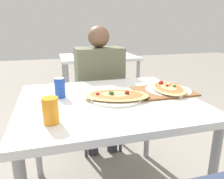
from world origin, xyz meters
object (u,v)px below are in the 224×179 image
(drink_glass, at_px, (51,111))
(pizza_second, at_px, (168,89))
(dining_table, at_px, (108,111))
(chair_far_seated, at_px, (97,98))
(pizza_main, at_px, (116,96))
(person_seated, at_px, (100,81))
(soda_can, at_px, (60,88))

(drink_glass, height_order, pizza_second, drink_glass)
(dining_table, relative_size, chair_far_seated, 1.22)
(pizza_main, bearing_deg, chair_far_seated, 86.38)
(chair_far_seated, bearing_deg, person_seated, 90.00)
(soda_can, bearing_deg, pizza_main, -20.53)
(person_seated, bearing_deg, soda_can, 56.34)
(pizza_second, bearing_deg, person_seated, 117.57)
(drink_glass, distance_m, pizza_second, 0.84)
(soda_can, xyz_separation_m, pizza_second, (0.72, -0.07, -0.04))
(soda_can, bearing_deg, pizza_second, -5.75)
(person_seated, bearing_deg, pizza_main, 85.80)
(person_seated, distance_m, drink_glass, 1.06)
(chair_far_seated, height_order, soda_can, soda_can)
(chair_far_seated, bearing_deg, pizza_main, 86.38)
(soda_can, bearing_deg, dining_table, -21.88)
(pizza_main, distance_m, soda_can, 0.36)
(dining_table, distance_m, person_seated, 0.70)
(chair_far_seated, relative_size, pizza_main, 1.90)
(dining_table, distance_m, pizza_main, 0.11)
(person_seated, relative_size, soda_can, 9.58)
(dining_table, xyz_separation_m, drink_glass, (-0.34, -0.26, 0.14))
(dining_table, distance_m, soda_can, 0.33)
(dining_table, relative_size, drink_glass, 8.56)
(drink_glass, bearing_deg, soda_can, 80.75)
(chair_far_seated, xyz_separation_m, drink_glass, (-0.44, -1.06, 0.33))
(chair_far_seated, xyz_separation_m, pizza_main, (-0.05, -0.81, 0.29))
(person_seated, distance_m, pizza_second, 0.74)
(person_seated, xyz_separation_m, pizza_main, (-0.05, -0.70, 0.08))
(pizza_main, xyz_separation_m, drink_glass, (-0.39, -0.25, 0.04))
(dining_table, xyz_separation_m, soda_can, (-0.28, 0.11, 0.14))
(person_seated, height_order, drink_glass, person_seated)
(chair_far_seated, xyz_separation_m, pizza_second, (0.34, -0.76, 0.29))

